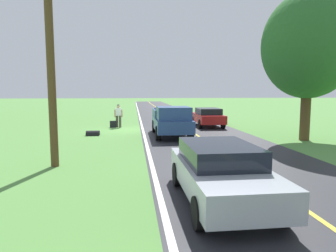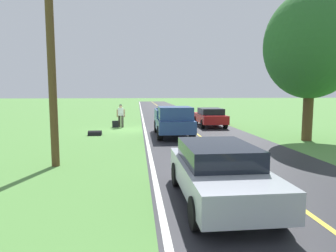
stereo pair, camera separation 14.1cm
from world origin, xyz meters
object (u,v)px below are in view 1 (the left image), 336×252
at_px(tree_far_side_near, 309,46).
at_px(sedan_near_oncoming, 208,117).
at_px(utility_pole_roadside, 50,44).
at_px(suitcase_carried, 113,124).
at_px(sedan_ahead_same_lane, 220,171).
at_px(hitchhiker_walking, 118,114).
at_px(pickup_truck_passing, 171,120).

distance_m(tree_far_side_near, sedan_near_oncoming, 9.22).
distance_m(tree_far_side_near, utility_pole_roadside, 13.06).
distance_m(suitcase_carried, sedan_near_oncoming, 7.28).
relative_size(sedan_ahead_same_lane, utility_pole_roadside, 0.51).
relative_size(hitchhiker_walking, suitcase_carried, 3.48).
distance_m(pickup_truck_passing, sedan_near_oncoming, 6.01).
distance_m(pickup_truck_passing, utility_pole_roadside, 9.17).
height_order(suitcase_carried, tree_far_side_near, tree_far_side_near).
height_order(hitchhiker_walking, suitcase_carried, hitchhiker_walking).
height_order(hitchhiker_walking, pickup_truck_passing, pickup_truck_passing).
bearing_deg(tree_far_side_near, hitchhiker_walking, -34.91).
bearing_deg(sedan_ahead_same_lane, hitchhiker_walking, -78.57).
bearing_deg(sedan_ahead_same_lane, tree_far_side_near, -130.39).
distance_m(suitcase_carried, sedan_ahead_same_lane, 16.22).
xyz_separation_m(sedan_near_oncoming, utility_pole_roadside, (8.56, 11.74, 3.58)).
bearing_deg(suitcase_carried, hitchhiker_walking, 100.86).
bearing_deg(pickup_truck_passing, sedan_ahead_same_lane, 89.10).
bearing_deg(pickup_truck_passing, utility_pole_roadside, 53.22).
relative_size(suitcase_carried, sedan_near_oncoming, 0.11).
xyz_separation_m(suitcase_carried, sedan_near_oncoming, (-7.26, -0.01, 0.50)).
bearing_deg(hitchhiker_walking, sedan_ahead_same_lane, 101.43).
distance_m(hitchhiker_walking, tree_far_side_near, 13.47).
xyz_separation_m(suitcase_carried, tree_far_side_near, (-10.93, 7.22, 4.88)).
xyz_separation_m(hitchhiker_walking, pickup_truck_passing, (-3.39, 5.01, -0.01)).
xyz_separation_m(hitchhiker_walking, tree_far_side_near, (-10.51, 7.34, 4.15)).
bearing_deg(sedan_near_oncoming, sedan_ahead_same_lane, 77.07).
distance_m(sedan_ahead_same_lane, sedan_near_oncoming, 16.22).
distance_m(hitchhiker_walking, pickup_truck_passing, 6.05).
bearing_deg(pickup_truck_passing, tree_far_side_near, 161.95).
height_order(tree_far_side_near, sedan_near_oncoming, tree_far_side_near).
relative_size(pickup_truck_passing, tree_far_side_near, 0.68).
xyz_separation_m(pickup_truck_passing, sedan_ahead_same_lane, (0.17, 10.90, -0.21)).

